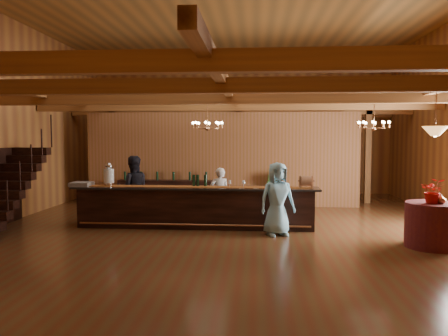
# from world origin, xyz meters

# --- Properties ---
(floor) EXTENTS (14.00, 14.00, 0.00)m
(floor) POSITION_xyz_m (0.00, 0.00, 0.00)
(floor) COLOR #51361B
(floor) RESTS_ON ground
(ceiling) EXTENTS (14.00, 14.00, 0.00)m
(ceiling) POSITION_xyz_m (0.00, 0.00, 5.50)
(ceiling) COLOR #9F6C32
(ceiling) RESTS_ON wall_back
(wall_back) EXTENTS (12.00, 0.10, 5.50)m
(wall_back) POSITION_xyz_m (0.00, 7.00, 2.75)
(wall_back) COLOR #A4682E
(wall_back) RESTS_ON floor
(wall_front) EXTENTS (12.00, 0.10, 5.50)m
(wall_front) POSITION_xyz_m (0.00, -7.00, 2.75)
(wall_front) COLOR #A4682E
(wall_front) RESTS_ON floor
(beam_grid) EXTENTS (11.90, 13.90, 0.39)m
(beam_grid) POSITION_xyz_m (0.00, 0.51, 3.24)
(beam_grid) COLOR #A4652C
(beam_grid) RESTS_ON wall_left
(support_posts) EXTENTS (9.20, 10.20, 3.20)m
(support_posts) POSITION_xyz_m (0.00, -0.50, 1.60)
(support_posts) COLOR #A4652C
(support_posts) RESTS_ON floor
(partition_wall) EXTENTS (9.00, 0.18, 3.10)m
(partition_wall) POSITION_xyz_m (-0.50, 3.50, 1.55)
(partition_wall) COLOR brown
(partition_wall) RESTS_ON floor
(staircase) EXTENTS (1.00, 2.80, 2.00)m
(staircase) POSITION_xyz_m (-5.45, -0.74, 1.00)
(staircase) COLOR black
(staircase) RESTS_ON floor
(backroom_boxes) EXTENTS (4.10, 0.60, 1.10)m
(backroom_boxes) POSITION_xyz_m (-0.29, 5.50, 0.53)
(backroom_boxes) COLOR black
(backroom_boxes) RESTS_ON floor
(tasting_bar) EXTENTS (6.20, 0.88, 1.04)m
(tasting_bar) POSITION_xyz_m (-0.89, -0.07, 0.52)
(tasting_bar) COLOR black
(tasting_bar) RESTS_ON floor
(beverage_dispenser) EXTENTS (0.26, 0.26, 0.60)m
(beverage_dispenser) POSITION_xyz_m (-3.13, 0.01, 1.32)
(beverage_dispenser) COLOR silver
(beverage_dispenser) RESTS_ON tasting_bar
(glass_rack_tray) EXTENTS (0.50, 0.50, 0.10)m
(glass_rack_tray) POSITION_xyz_m (-3.82, -0.08, 1.08)
(glass_rack_tray) COLOR gray
(glass_rack_tray) RESTS_ON tasting_bar
(raffle_drum) EXTENTS (0.34, 0.24, 0.30)m
(raffle_drum) POSITION_xyz_m (1.86, -0.16, 1.21)
(raffle_drum) COLOR brown
(raffle_drum) RESTS_ON tasting_bar
(bar_bottle_0) EXTENTS (0.07, 0.07, 0.30)m
(bar_bottle_0) POSITION_xyz_m (-0.94, 0.05, 1.18)
(bar_bottle_0) COLOR black
(bar_bottle_0) RESTS_ON tasting_bar
(bar_bottle_1) EXTENTS (0.07, 0.07, 0.30)m
(bar_bottle_1) POSITION_xyz_m (-0.84, 0.04, 1.18)
(bar_bottle_1) COLOR black
(bar_bottle_1) RESTS_ON tasting_bar
(bar_bottle_2) EXTENTS (0.07, 0.07, 0.30)m
(bar_bottle_2) POSITION_xyz_m (-0.64, 0.04, 1.18)
(bar_bottle_2) COLOR black
(bar_bottle_2) RESTS_ON tasting_bar
(backbar_shelf) EXTENTS (3.13, 0.67, 0.87)m
(backbar_shelf) POSITION_xyz_m (-2.33, 3.19, 0.44)
(backbar_shelf) COLOR black
(backbar_shelf) RESTS_ON floor
(round_table) EXTENTS (1.07, 1.07, 0.93)m
(round_table) POSITION_xyz_m (4.27, -1.70, 0.46)
(round_table) COLOR #43111B
(round_table) RESTS_ON floor
(chandelier_left) EXTENTS (0.80, 0.80, 0.75)m
(chandelier_left) POSITION_xyz_m (-0.65, 0.61, 2.60)
(chandelier_left) COLOR #9F6943
(chandelier_left) RESTS_ON beam_grid
(chandelier_right) EXTENTS (0.80, 0.80, 0.76)m
(chandelier_right) POSITION_xyz_m (3.63, 0.50, 2.60)
(chandelier_right) COLOR #9F6943
(chandelier_right) RESTS_ON beam_grid
(pendant_lamp) EXTENTS (0.52, 0.52, 0.90)m
(pendant_lamp) POSITION_xyz_m (4.27, -1.70, 2.40)
(pendant_lamp) COLOR #9F6943
(pendant_lamp) RESTS_ON beam_grid
(bartender) EXTENTS (0.60, 0.47, 1.46)m
(bartender) POSITION_xyz_m (-0.34, 0.75, 0.73)
(bartender) COLOR silver
(bartender) RESTS_ON floor
(staff_second) EXTENTS (1.04, 0.93, 1.78)m
(staff_second) POSITION_xyz_m (-2.67, 0.60, 0.89)
(staff_second) COLOR black
(staff_second) RESTS_ON floor
(guest) EXTENTS (0.96, 0.77, 1.70)m
(guest) POSITION_xyz_m (1.13, -0.80, 0.85)
(guest) COLOR #88CAE7
(guest) RESTS_ON floor
(floor_plant) EXTENTS (0.67, 0.54, 1.18)m
(floor_plant) POSITION_xyz_m (1.11, 3.22, 0.59)
(floor_plant) COLOR #26511E
(floor_plant) RESTS_ON floor
(table_flowers) EXTENTS (0.57, 0.53, 0.52)m
(table_flowers) POSITION_xyz_m (4.22, -1.82, 1.19)
(table_flowers) COLOR #B60F09
(table_flowers) RESTS_ON round_table
(table_vase) EXTENTS (0.18, 0.18, 0.31)m
(table_vase) POSITION_xyz_m (4.37, -1.85, 1.09)
(table_vase) COLOR #9F6943
(table_vase) RESTS_ON round_table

